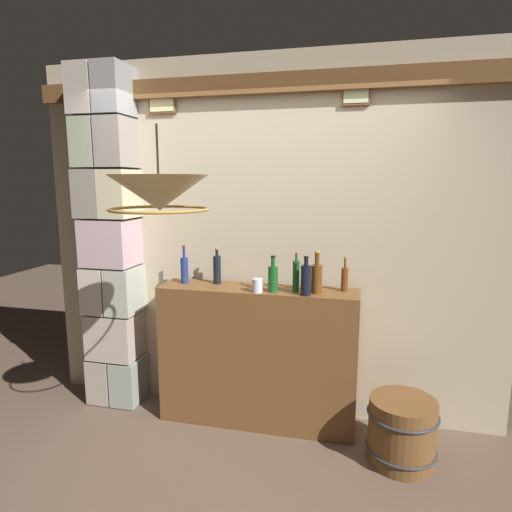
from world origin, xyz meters
name	(u,v)px	position (x,y,z in m)	size (l,w,h in m)	color
ground_plane	(225,496)	(0.00, 0.00, 0.00)	(12.00, 12.00, 0.00)	brown
panelled_rear_partition	(265,232)	(0.00, 1.10, 1.46)	(3.64, 0.15, 2.77)	#BCAD8E
stone_pillar	(112,241)	(-1.23, 0.93, 1.37)	(0.44, 0.38, 2.70)	#A49687
bar_shelf_unit	(258,356)	(0.00, 0.85, 0.53)	(1.48, 0.34, 1.06)	brown
liquor_bottle_gin	(184,269)	(-0.59, 0.88, 1.17)	(0.06, 0.06, 0.30)	navy
liquor_bottle_port	(217,269)	(-0.34, 0.92, 1.18)	(0.06, 0.06, 0.28)	black
liquor_bottle_whiskey	(273,278)	(0.13, 0.78, 1.16)	(0.07, 0.07, 0.26)	#185322
liquor_bottle_scotch	(345,279)	(0.63, 0.91, 1.16)	(0.05, 0.05, 0.26)	brown
liquor_bottle_vodka	(317,277)	(0.44, 0.81, 1.18)	(0.08, 0.08, 0.30)	brown
liquor_bottle_tequila	(296,276)	(0.29, 0.82, 1.18)	(0.05, 0.05, 0.28)	#174B23
liquor_bottle_bourbon	(306,279)	(0.37, 0.73, 1.18)	(0.07, 0.07, 0.27)	black
glass_tumbler_rocks	(257,285)	(0.03, 0.73, 1.11)	(0.07, 0.07, 0.10)	silver
pendant_lamp	(159,194)	(-0.32, -0.06, 1.78)	(0.53, 0.53, 0.45)	beige
wooden_barrel	(402,431)	(1.04, 0.59, 0.22)	(0.46, 0.46, 0.44)	brown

